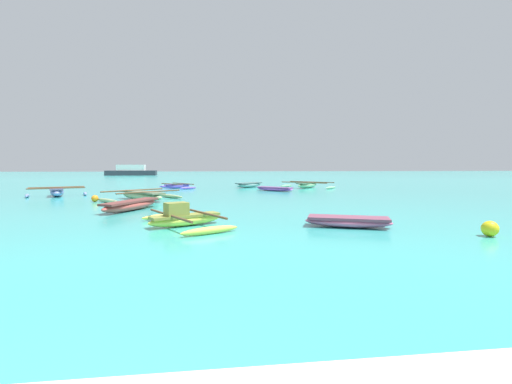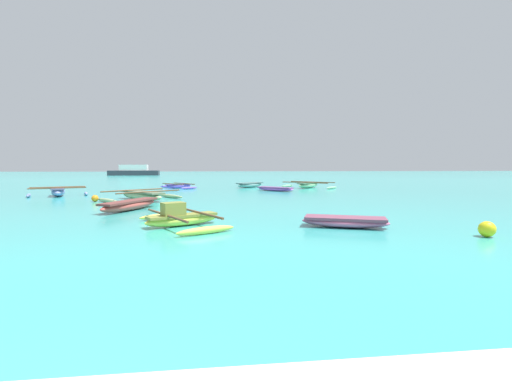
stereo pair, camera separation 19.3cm
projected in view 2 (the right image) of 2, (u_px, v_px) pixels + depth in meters
The scene contains 12 objects.
moored_boat_0 at pixel (130, 205), 13.85m from camera, with size 1.92×3.24×0.40m.
moored_boat_1 at pixel (345, 221), 10.00m from camera, with size 2.62×1.64×0.30m.
moored_boat_2 at pixel (275, 189), 24.66m from camera, with size 2.68×2.58×0.29m.
moored_boat_3 at pixel (178, 186), 27.79m from camera, with size 3.24×3.64×0.40m.
moored_boat_4 at pixel (58, 192), 20.43m from camera, with size 3.43×2.43×0.55m.
moored_boat_5 at pixel (308, 185), 28.18m from camera, with size 4.42×4.29×0.50m.
moored_boat_6 at pixel (181, 218), 10.24m from camera, with size 3.06×3.72×0.72m.
moored_boat_7 at pixel (250, 185), 28.91m from camera, with size 2.70×2.72×0.40m.
moored_boat_8 at pixel (141, 195), 18.02m from camera, with size 4.36×4.19×0.52m.
mooring_buoy_0 at pixel (487, 229), 8.62m from camera, with size 0.40×0.40×0.40m.
mooring_buoy_1 at pixel (95, 198), 17.23m from camera, with size 0.34×0.34×0.34m.
distant_ferry at pixel (134, 171), 67.16m from camera, with size 9.55×2.10×2.10m.
Camera 2 is at (1.24, -1.73, 1.78)m, focal length 24.00 mm.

